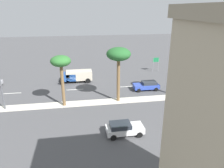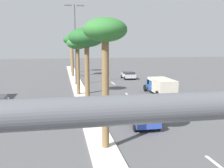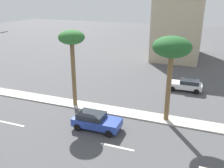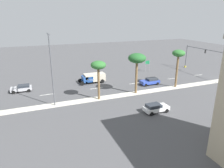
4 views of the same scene
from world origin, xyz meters
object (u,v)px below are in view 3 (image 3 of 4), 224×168
Objects in this scene: palm_tree_far at (72,42)px; sedan_white_rear at (186,85)px; sedan_blue_trailing at (96,121)px; palm_tree_right at (172,49)px; commercial_building at (179,22)px.

palm_tree_far is 15.14m from sedan_white_rear.
sedan_white_rear is at bearing 151.76° from sedan_blue_trailing.
commercial_building is at bearing -175.22° from palm_tree_right.
palm_tree_right reaches higher than sedan_blue_trailing.
palm_tree_far reaches higher than sedan_white_rear.
sedan_blue_trailing is at bearing 48.39° from palm_tree_far.
palm_tree_right is at bearing 90.92° from palm_tree_far.
palm_tree_right is (26.19, 2.19, 0.27)m from commercial_building.
palm_tree_far is at bearing -15.80° from commercial_building.
sedan_blue_trailing is 14.06m from sedan_white_rear.
commercial_building is 1.67× the size of palm_tree_right.
sedan_blue_trailing is at bearing -56.11° from palm_tree_right.
commercial_building is at bearing 173.52° from sedan_blue_trailing.
sedan_blue_trailing is 1.04× the size of sedan_white_rear.
palm_tree_far is 8.16m from sedan_blue_trailing.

